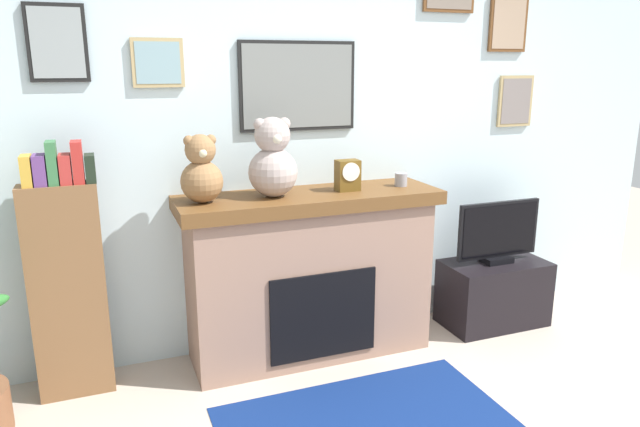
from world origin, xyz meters
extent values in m
cube|color=silver|center=(0.00, 2.00, 1.30)|extent=(5.20, 0.12, 2.60)
cube|color=black|center=(-0.26, 1.93, 1.64)|extent=(0.73, 0.02, 0.53)
cube|color=slate|center=(-0.26, 1.91, 1.64)|extent=(0.69, 0.00, 0.49)
cube|color=tan|center=(-1.07, 1.93, 1.78)|extent=(0.28, 0.02, 0.26)
cube|color=#7FA2AD|center=(-1.07, 1.91, 1.78)|extent=(0.24, 0.00, 0.22)
cube|color=tan|center=(1.36, 1.93, 1.52)|extent=(0.28, 0.02, 0.35)
cube|color=slate|center=(1.36, 1.91, 1.52)|extent=(0.24, 0.00, 0.31)
cube|color=brown|center=(1.25, 1.93, 2.04)|extent=(0.30, 0.02, 0.36)
cube|color=tan|center=(1.25, 1.91, 2.04)|extent=(0.26, 0.00, 0.32)
cube|color=black|center=(-1.56, 1.93, 1.88)|extent=(0.29, 0.02, 0.39)
cube|color=#8E9799|center=(-1.56, 1.91, 1.88)|extent=(0.25, 0.00, 0.35)
cube|color=#93705E|center=(-0.27, 1.71, 0.48)|extent=(1.46, 0.46, 0.95)
cube|color=brown|center=(-0.27, 1.71, 0.99)|extent=(1.58, 0.52, 0.08)
cube|color=black|center=(-0.27, 1.47, 0.34)|extent=(0.66, 0.02, 0.52)
cube|color=brown|center=(-1.63, 1.74, 0.59)|extent=(0.38, 0.16, 1.18)
cube|color=gold|center=(-1.76, 1.74, 1.26)|extent=(0.05, 0.13, 0.15)
cube|color=#5F3877|center=(-1.70, 1.74, 1.26)|extent=(0.06, 0.13, 0.15)
cube|color=#356E40|center=(-1.64, 1.74, 1.29)|extent=(0.05, 0.13, 0.22)
cube|color=#AD2F2B|center=(-1.58, 1.74, 1.26)|extent=(0.06, 0.13, 0.15)
cube|color=#AA2924|center=(-1.52, 1.74, 1.29)|extent=(0.05, 0.13, 0.21)
cube|color=black|center=(-1.46, 1.74, 1.25)|extent=(0.05, 0.13, 0.14)
cube|color=black|center=(1.07, 1.64, 0.23)|extent=(0.71, 0.40, 0.45)
cube|color=black|center=(1.07, 1.64, 0.47)|extent=(0.20, 0.14, 0.04)
cube|color=black|center=(1.07, 1.64, 0.69)|extent=(0.62, 0.03, 0.39)
cube|color=black|center=(1.07, 1.62, 0.69)|extent=(0.58, 0.00, 0.35)
cylinder|color=gray|center=(0.34, 1.69, 1.07)|extent=(0.08, 0.08, 0.08)
cube|color=brown|center=(-0.03, 1.69, 1.13)|extent=(0.14, 0.10, 0.19)
cylinder|color=white|center=(-0.03, 1.64, 1.16)|extent=(0.11, 0.01, 0.11)
sphere|color=olive|center=(-0.90, 1.69, 1.15)|extent=(0.23, 0.23, 0.23)
sphere|color=olive|center=(-0.90, 1.69, 1.33)|extent=(0.17, 0.17, 0.17)
sphere|color=olive|center=(-0.96, 1.69, 1.38)|extent=(0.06, 0.06, 0.06)
sphere|color=olive|center=(-0.84, 1.69, 1.38)|extent=(0.06, 0.06, 0.06)
sphere|color=beige|center=(-0.90, 1.62, 1.32)|extent=(0.05, 0.05, 0.05)
sphere|color=#A4948F|center=(-0.50, 1.69, 1.17)|extent=(0.28, 0.28, 0.28)
sphere|color=#A4948F|center=(-0.50, 1.69, 1.39)|extent=(0.20, 0.20, 0.20)
sphere|color=#A4948F|center=(-0.57, 1.69, 1.45)|extent=(0.07, 0.07, 0.07)
sphere|color=#A4948F|center=(-0.42, 1.69, 1.45)|extent=(0.07, 0.07, 0.07)
sphere|color=beige|center=(-0.50, 1.61, 1.38)|extent=(0.06, 0.06, 0.06)
camera|label=1|loc=(-1.43, -1.46, 1.77)|focal=32.64mm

